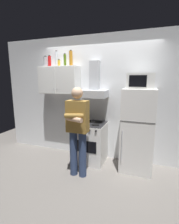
{
  "coord_description": "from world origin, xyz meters",
  "views": [
    {
      "loc": [
        1.05,
        -2.94,
        1.77
      ],
      "look_at": [
        0.0,
        0.0,
        1.15
      ],
      "focal_mm": 26.49,
      "sensor_mm": 36.0,
      "label": 1
    }
  ],
  "objects_px": {
    "upper_cabinet": "(59,80)",
    "stove_oven": "(91,142)",
    "person_standing": "(78,129)",
    "bottle_canister_steel": "(46,62)",
    "refrigerator": "(138,130)",
    "bottle_olive_oil": "(65,60)",
    "range_hood": "(93,88)",
    "bottle_vodka_clear": "(57,59)",
    "bottle_liquor_amber": "(71,58)",
    "bottle_spice_jar": "(59,63)",
    "microwave": "(141,81)",
    "bottle_soda_red": "(50,61)"
  },
  "relations": [
    {
      "from": "bottle_canister_steel",
      "to": "bottle_liquor_amber",
      "type": "bearing_deg",
      "value": 2.11
    },
    {
      "from": "stove_oven",
      "to": "bottle_soda_red",
      "type": "xyz_separation_m",
      "value": [
        -1.02,
        0.11,
        1.73
      ]
    },
    {
      "from": "bottle_canister_steel",
      "to": "bottle_soda_red",
      "type": "relative_size",
      "value": 0.97
    },
    {
      "from": "range_hood",
      "to": "bottle_olive_oil",
      "type": "bearing_deg",
      "value": -178.0
    },
    {
      "from": "stove_oven",
      "to": "person_standing",
      "type": "bearing_deg",
      "value": -94.72
    },
    {
      "from": "person_standing",
      "to": "bottle_soda_red",
      "type": "height_order",
      "value": "bottle_soda_red"
    },
    {
      "from": "bottle_liquor_amber",
      "to": "bottle_canister_steel",
      "type": "bearing_deg",
      "value": -177.89
    },
    {
      "from": "range_hood",
      "to": "refrigerator",
      "type": "height_order",
      "value": "range_hood"
    },
    {
      "from": "refrigerator",
      "to": "bottle_liquor_amber",
      "type": "height_order",
      "value": "bottle_liquor_amber"
    },
    {
      "from": "person_standing",
      "to": "bottle_olive_oil",
      "type": "height_order",
      "value": "bottle_olive_oil"
    },
    {
      "from": "bottle_liquor_amber",
      "to": "bottle_soda_red",
      "type": "bearing_deg",
      "value": -172.57
    },
    {
      "from": "bottle_canister_steel",
      "to": "microwave",
      "type": "bearing_deg",
      "value": -3.48
    },
    {
      "from": "refrigerator",
      "to": "range_hood",
      "type": "bearing_deg",
      "value": 172.45
    },
    {
      "from": "person_standing",
      "to": "bottle_canister_steel",
      "type": "xyz_separation_m",
      "value": [
        -1.1,
        0.75,
        1.26
      ]
    },
    {
      "from": "person_standing",
      "to": "bottle_spice_jar",
      "type": "xyz_separation_m",
      "value": [
        -0.73,
        0.71,
        1.22
      ]
    },
    {
      "from": "upper_cabinet",
      "to": "bottle_canister_steel",
      "type": "relative_size",
      "value": 3.79
    },
    {
      "from": "upper_cabinet",
      "to": "bottle_spice_jar",
      "type": "bearing_deg",
      "value": -50.78
    },
    {
      "from": "bottle_olive_oil",
      "to": "bottle_canister_steel",
      "type": "bearing_deg",
      "value": 175.28
    },
    {
      "from": "range_hood",
      "to": "bottle_canister_steel",
      "type": "distance_m",
      "value": 1.28
    },
    {
      "from": "bottle_liquor_amber",
      "to": "upper_cabinet",
      "type": "bearing_deg",
      "value": -170.88
    },
    {
      "from": "bottle_canister_steel",
      "to": "bottle_soda_red",
      "type": "height_order",
      "value": "bottle_soda_red"
    },
    {
      "from": "range_hood",
      "to": "bottle_spice_jar",
      "type": "xyz_separation_m",
      "value": [
        -0.78,
        -0.03,
        0.52
      ]
    },
    {
      "from": "bottle_vodka_clear",
      "to": "bottle_olive_oil",
      "type": "distance_m",
      "value": 0.24
    },
    {
      "from": "bottle_vodka_clear",
      "to": "bottle_canister_steel",
      "type": "relative_size",
      "value": 1.43
    },
    {
      "from": "refrigerator",
      "to": "bottle_soda_red",
      "type": "relative_size",
      "value": 6.56
    },
    {
      "from": "bottle_vodka_clear",
      "to": "bottle_olive_oil",
      "type": "height_order",
      "value": "bottle_vodka_clear"
    },
    {
      "from": "upper_cabinet",
      "to": "range_hood",
      "type": "height_order",
      "value": "range_hood"
    },
    {
      "from": "stove_oven",
      "to": "person_standing",
      "type": "xyz_separation_m",
      "value": [
        -0.05,
        -0.61,
        0.47
      ]
    },
    {
      "from": "upper_cabinet",
      "to": "bottle_liquor_amber",
      "type": "distance_m",
      "value": 0.54
    },
    {
      "from": "microwave",
      "to": "bottle_spice_jar",
      "type": "height_order",
      "value": "bottle_spice_jar"
    },
    {
      "from": "upper_cabinet",
      "to": "person_standing",
      "type": "xyz_separation_m",
      "value": [
        0.75,
        -0.73,
        -0.85
      ]
    },
    {
      "from": "upper_cabinet",
      "to": "bottle_liquor_amber",
      "type": "xyz_separation_m",
      "value": [
        0.28,
        0.04,
        0.46
      ]
    },
    {
      "from": "stove_oven",
      "to": "bottle_canister_steel",
      "type": "distance_m",
      "value": 2.08
    },
    {
      "from": "upper_cabinet",
      "to": "stove_oven",
      "type": "bearing_deg",
      "value": -8.9
    },
    {
      "from": "person_standing",
      "to": "bottle_liquor_amber",
      "type": "height_order",
      "value": "bottle_liquor_amber"
    },
    {
      "from": "range_hood",
      "to": "upper_cabinet",
      "type": "bearing_deg",
      "value": -179.91
    },
    {
      "from": "bottle_canister_steel",
      "to": "upper_cabinet",
      "type": "bearing_deg",
      "value": -3.51
    },
    {
      "from": "refrigerator",
      "to": "bottle_soda_red",
      "type": "xyz_separation_m",
      "value": [
        -1.97,
        0.1,
        1.37
      ]
    },
    {
      "from": "bottle_liquor_amber",
      "to": "person_standing",
      "type": "bearing_deg",
      "value": -58.54
    },
    {
      "from": "refrigerator",
      "to": "bottle_vodka_clear",
      "type": "distance_m",
      "value": 2.3
    },
    {
      "from": "bottle_vodka_clear",
      "to": "bottle_soda_red",
      "type": "height_order",
      "value": "bottle_vodka_clear"
    },
    {
      "from": "upper_cabinet",
      "to": "bottle_olive_oil",
      "type": "distance_m",
      "value": 0.46
    },
    {
      "from": "bottle_soda_red",
      "to": "bottle_vodka_clear",
      "type": "bearing_deg",
      "value": 16.53
    },
    {
      "from": "refrigerator",
      "to": "microwave",
      "type": "xyz_separation_m",
      "value": [
        -0.0,
        0.02,
        0.94
      ]
    },
    {
      "from": "bottle_canister_steel",
      "to": "bottle_vodka_clear",
      "type": "bearing_deg",
      "value": 0.9
    },
    {
      "from": "stove_oven",
      "to": "microwave",
      "type": "relative_size",
      "value": 1.82
    },
    {
      "from": "upper_cabinet",
      "to": "refrigerator",
      "type": "relative_size",
      "value": 0.56
    },
    {
      "from": "bottle_olive_oil",
      "to": "range_hood",
      "type": "bearing_deg",
      "value": 2.0
    },
    {
      "from": "upper_cabinet",
      "to": "bottle_spice_jar",
      "type": "relative_size",
      "value": 6.08
    },
    {
      "from": "refrigerator",
      "to": "bottle_canister_steel",
      "type": "bearing_deg",
      "value": 176.02
    }
  ]
}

